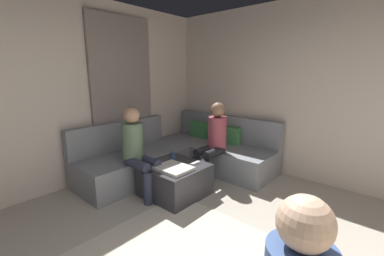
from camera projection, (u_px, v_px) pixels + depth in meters
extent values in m
cube|color=beige|center=(344.00, 94.00, 3.44)|extent=(6.00, 0.12, 2.70)
cube|color=beige|center=(30.00, 96.00, 3.17)|extent=(0.12, 6.00, 2.70)
cube|color=gray|center=(123.00, 97.00, 4.08)|extent=(0.06, 1.10, 2.50)
cube|color=gray|center=(214.00, 155.00, 4.43)|extent=(2.10, 0.85, 0.42)
cube|color=gray|center=(226.00, 128.00, 4.60)|extent=(2.10, 0.14, 0.45)
cube|color=gray|center=(134.00, 166.00, 3.90)|extent=(0.85, 1.70, 0.42)
cube|color=gray|center=(119.00, 135.00, 4.04)|extent=(0.14, 1.70, 0.45)
cube|color=#3F8C4C|center=(199.00, 131.00, 4.81)|extent=(0.36, 0.12, 0.36)
cube|color=#3F8C4C|center=(230.00, 137.00, 4.36)|extent=(0.36, 0.12, 0.36)
cube|color=#333338|center=(175.00, 180.00, 3.40)|extent=(0.76, 0.76, 0.42)
cube|color=white|center=(173.00, 168.00, 3.20)|extent=(0.44, 0.36, 0.04)
cylinder|color=#334C72|center=(173.00, 155.00, 3.62)|extent=(0.08, 0.08, 0.10)
cube|color=white|center=(195.00, 163.00, 3.40)|extent=(0.05, 0.15, 0.02)
cylinder|color=black|center=(205.00, 174.00, 3.60)|extent=(0.12, 0.12, 0.42)
cylinder|color=black|center=(196.00, 171.00, 3.72)|extent=(0.12, 0.12, 0.42)
cylinder|color=black|center=(214.00, 153.00, 3.69)|extent=(0.12, 0.40, 0.12)
cylinder|color=black|center=(204.00, 150.00, 3.81)|extent=(0.12, 0.40, 0.12)
cylinder|color=#993F4C|center=(217.00, 133.00, 3.84)|extent=(0.28, 0.28, 0.50)
sphere|color=#8C664C|center=(218.00, 110.00, 3.77)|extent=(0.22, 0.22, 0.22)
cylinder|color=#2D3347|center=(159.00, 184.00, 3.28)|extent=(0.12, 0.12, 0.42)
cylinder|color=#2D3347|center=(148.00, 188.00, 3.15)|extent=(0.12, 0.12, 0.42)
cylinder|color=#2D3347|center=(148.00, 161.00, 3.35)|extent=(0.40, 0.12, 0.12)
cylinder|color=#2D3347|center=(137.00, 164.00, 3.22)|extent=(0.40, 0.12, 0.12)
cylinder|color=#597259|center=(133.00, 142.00, 3.36)|extent=(0.28, 0.28, 0.50)
sphere|color=tan|center=(131.00, 115.00, 3.28)|extent=(0.22, 0.22, 0.22)
sphere|color=#D8AD8C|center=(305.00, 223.00, 0.96)|extent=(0.22, 0.22, 0.22)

